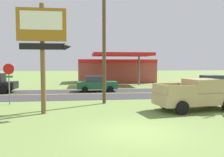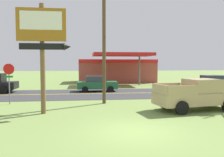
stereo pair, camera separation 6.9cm
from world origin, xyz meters
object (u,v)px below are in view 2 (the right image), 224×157
pickup_tan_parked_on_lawn (197,95)px  car_green_near_lane (97,84)px  utility_pole (104,37)px  gas_station (116,70)px  car_silver_far_lane (213,82)px  stop_sign (9,76)px  motel_sign (43,38)px

pickup_tan_parked_on_lawn → car_green_near_lane: (-5.65, 10.78, -0.13)m
pickup_tan_parked_on_lawn → utility_pole: bearing=150.2°
gas_station → pickup_tan_parked_on_lawn: gas_station is taller
pickup_tan_parked_on_lawn → car_silver_far_lane: bearing=55.4°
stop_sign → pickup_tan_parked_on_lawn: stop_sign is taller
utility_pole → car_silver_far_lane: bearing=30.3°
utility_pole → gas_station: 20.78m
motel_sign → gas_station: motel_sign is taller
stop_sign → car_green_near_lane: (6.74, 7.12, -1.20)m
motel_sign → stop_sign: 5.32m
pickup_tan_parked_on_lawn → car_green_near_lane: size_ratio=1.29×
gas_station → car_green_near_lane: gas_station is taller
stop_sign → pickup_tan_parked_on_lawn: (12.39, -3.66, -1.06)m
pickup_tan_parked_on_lawn → car_silver_far_lane: (7.42, 10.78, -0.13)m
stop_sign → car_silver_far_lane: (19.81, 7.12, -1.20)m
motel_sign → gas_station: size_ratio=0.53×
pickup_tan_parked_on_lawn → car_green_near_lane: bearing=117.6°
utility_pole → motel_sign: bearing=-139.7°
utility_pole → stop_sign: bearing=176.1°
stop_sign → utility_pole: size_ratio=0.32×
motel_sign → car_green_near_lane: size_ratio=1.52×
pickup_tan_parked_on_lawn → motel_sign: bearing=-179.9°
motel_sign → utility_pole: bearing=40.3°
car_green_near_lane → car_silver_far_lane: (13.07, 0.00, 0.00)m
stop_sign → car_silver_far_lane: 21.09m
utility_pole → gas_station: utility_pole is taller
pickup_tan_parked_on_lawn → gas_station: bearing=94.3°
car_green_near_lane → car_silver_far_lane: 13.07m
motel_sign → car_silver_far_lane: bearing=32.8°
utility_pole → car_silver_far_lane: (12.99, 7.59, -4.05)m
motel_sign → car_silver_far_lane: motel_sign is taller
utility_pole → pickup_tan_parked_on_lawn: (5.57, -3.19, -3.92)m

